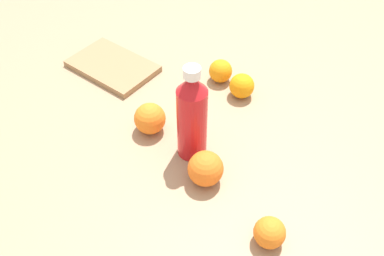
% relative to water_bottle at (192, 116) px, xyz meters
% --- Properties ---
extents(ground_plane, '(2.40, 2.40, 0.00)m').
position_rel_water_bottle_xyz_m(ground_plane, '(-0.01, 0.04, -0.12)').
color(ground_plane, '#9E7F60').
extents(water_bottle, '(0.07, 0.07, 0.25)m').
position_rel_water_bottle_xyz_m(water_bottle, '(0.00, 0.00, 0.00)').
color(water_bottle, red).
rests_on(water_bottle, ground_plane).
extents(orange_0, '(0.07, 0.07, 0.07)m').
position_rel_water_bottle_xyz_m(orange_0, '(-0.01, -0.29, -0.09)').
color(orange_0, orange).
rests_on(orange_0, ground_plane).
extents(orange_1, '(0.07, 0.07, 0.07)m').
position_rel_water_bottle_xyz_m(orange_1, '(-0.21, 0.20, -0.09)').
color(orange_1, orange).
rests_on(orange_1, ground_plane).
extents(orange_2, '(0.07, 0.07, 0.07)m').
position_rel_water_bottle_xyz_m(orange_2, '(-0.08, -0.24, -0.08)').
color(orange_2, orange).
rests_on(orange_2, ground_plane).
extents(orange_3, '(0.08, 0.08, 0.08)m').
position_rel_water_bottle_xyz_m(orange_3, '(0.12, -0.04, -0.08)').
color(orange_3, orange).
rests_on(orange_3, ground_plane).
extents(orange_4, '(0.08, 0.08, 0.08)m').
position_rel_water_bottle_xyz_m(orange_4, '(-0.05, 0.08, -0.08)').
color(orange_4, orange).
rests_on(orange_4, ground_plane).
extents(cutting_board, '(0.29, 0.25, 0.02)m').
position_rel_water_bottle_xyz_m(cutting_board, '(0.31, -0.26, -0.11)').
color(cutting_board, '#99724C').
rests_on(cutting_board, ground_plane).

